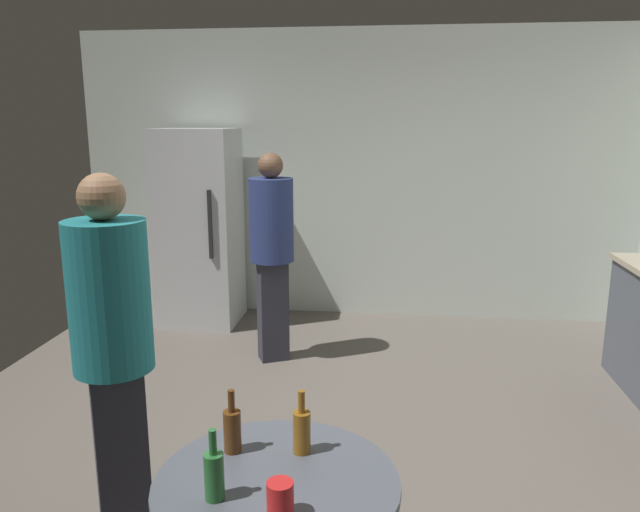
# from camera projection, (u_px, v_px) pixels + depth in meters

# --- Properties ---
(ground_plane) EXTENTS (5.20, 5.20, 0.10)m
(ground_plane) POSITION_uv_depth(u_px,v_px,m) (329.00, 459.00, 3.51)
(ground_plane) COLOR #5B544C
(wall_back) EXTENTS (5.32, 0.06, 2.70)m
(wall_back) POSITION_uv_depth(u_px,v_px,m) (358.00, 176.00, 5.75)
(wall_back) COLOR beige
(wall_back) RESTS_ON ground_plane
(refrigerator) EXTENTS (0.70, 0.68, 1.80)m
(refrigerator) POSITION_uv_depth(u_px,v_px,m) (199.00, 228.00, 5.60)
(refrigerator) COLOR silver
(refrigerator) RESTS_ON ground_plane
(foreground_table) EXTENTS (0.80, 0.80, 0.73)m
(foreground_table) POSITION_uv_depth(u_px,v_px,m) (277.00, 508.00, 1.97)
(foreground_table) COLOR #4C515B
(foreground_table) RESTS_ON ground_plane
(beer_bottle_amber) EXTENTS (0.06, 0.06, 0.23)m
(beer_bottle_amber) POSITION_uv_depth(u_px,v_px,m) (302.00, 430.00, 2.10)
(beer_bottle_amber) COLOR #8C5919
(beer_bottle_amber) RESTS_ON foreground_table
(beer_bottle_brown) EXTENTS (0.06, 0.06, 0.23)m
(beer_bottle_brown) POSITION_uv_depth(u_px,v_px,m) (232.00, 429.00, 2.10)
(beer_bottle_brown) COLOR #593314
(beer_bottle_brown) RESTS_ON foreground_table
(beer_bottle_green) EXTENTS (0.06, 0.06, 0.23)m
(beer_bottle_green) POSITION_uv_depth(u_px,v_px,m) (214.00, 474.00, 1.84)
(beer_bottle_green) COLOR #26662D
(beer_bottle_green) RESTS_ON foreground_table
(plastic_cup_red) EXTENTS (0.08, 0.08, 0.11)m
(plastic_cup_red) POSITION_uv_depth(u_px,v_px,m) (280.00, 499.00, 1.76)
(plastic_cup_red) COLOR red
(plastic_cup_red) RESTS_ON foreground_table
(person_in_teal_shirt) EXTENTS (0.47, 0.47, 1.66)m
(person_in_teal_shirt) POSITION_uv_depth(u_px,v_px,m) (112.00, 335.00, 2.58)
(person_in_teal_shirt) COLOR #2D2D38
(person_in_teal_shirt) RESTS_ON ground_plane
(person_in_navy_shirt) EXTENTS (0.45, 0.45, 1.64)m
(person_in_navy_shirt) POSITION_uv_depth(u_px,v_px,m) (272.00, 242.00, 4.66)
(person_in_navy_shirt) COLOR #2D2D38
(person_in_navy_shirt) RESTS_ON ground_plane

